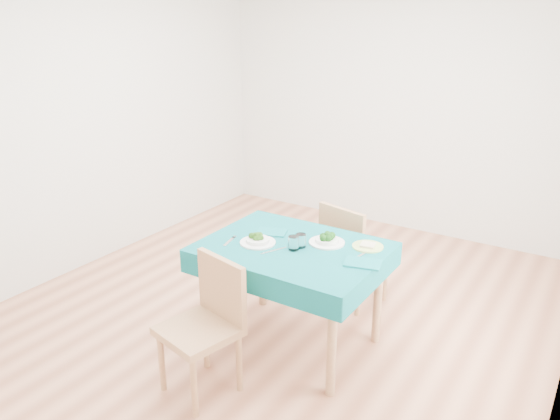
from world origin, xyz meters
The scene contains 16 objects.
room_shell centered at (0.00, 0.00, 1.35)m, with size 4.02×4.52×2.73m.
table centered at (0.32, -0.34, 0.38)m, with size 1.19×0.91×0.76m, color #08595E.
chair_near centered at (0.11, -1.09, 0.52)m, with size 0.42×0.46×1.05m, color #A1734B.
chair_far centered at (0.42, 0.47, 0.54)m, with size 0.43×0.47×1.08m, color #A1734B.
bowl_near centered at (0.09, -0.43, 0.80)m, with size 0.24×0.24×0.07m, color white, non-canonical shape.
bowl_far centered at (0.49, -0.17, 0.80)m, with size 0.24×0.24×0.07m, color white, non-canonical shape.
fork_near centered at (-0.09, -0.51, 0.76)m, with size 0.02×0.17×0.00m, color silver.
knife_near centered at (0.25, -0.48, 0.76)m, with size 0.02×0.20×0.00m, color silver.
fork_far centered at (0.44, -0.16, 0.76)m, with size 0.03×0.20×0.00m, color silver.
knife_far centered at (0.76, -0.29, 0.76)m, with size 0.02×0.23×0.00m, color silver.
napkin_near centered at (0.07, -0.22, 0.76)m, with size 0.21×0.15×0.01m, color #0C6468.
napkin_far centered at (0.84, -0.34, 0.76)m, with size 0.22×0.16×0.01m, color #0C6468.
tumbler_center centered at (0.37, -0.32, 0.80)m, with size 0.07×0.07×0.09m, color white.
tumbler_side centered at (0.35, -0.39, 0.81)m, with size 0.07×0.07×0.09m, color white.
side_plate centered at (0.75, -0.08, 0.76)m, with size 0.21×0.21×0.01m, color #B2D166.
bread_slice centered at (0.75, -0.08, 0.78)m, with size 0.09×0.09×0.01m, color beige.
Camera 1 is at (2.06, -3.22, 2.24)m, focal length 35.00 mm.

